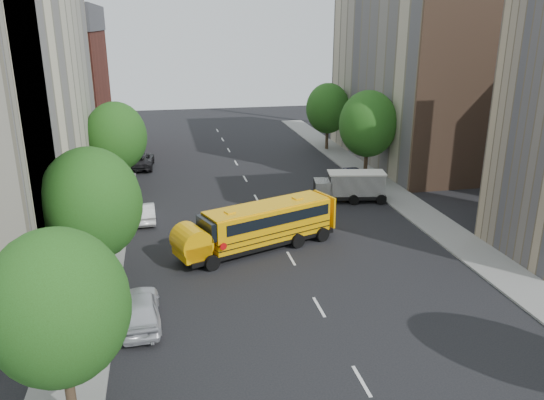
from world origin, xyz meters
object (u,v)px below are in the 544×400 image
object	(u,v)px
street_tree_0	(58,308)
safari_truck	(351,186)
street_tree_2	(116,137)
parked_car_0	(140,309)
parked_car_1	(145,212)
school_bus	(257,225)
parked_car_2	(140,160)
parked_car_4	(355,175)
street_tree_5	(328,108)
street_tree_1	(91,204)
street_tree_4	(368,124)

from	to	relation	value
street_tree_0	safari_truck	world-z (taller)	street_tree_0
street_tree_2	safari_truck	size ratio (longest dim) A/B	1.31
parked_car_0	parked_car_1	distance (m)	14.30
safari_truck	school_bus	bearing A→B (deg)	-128.34
parked_car_0	parked_car_2	distance (m)	29.84
school_bus	parked_car_4	bearing A→B (deg)	27.68
street_tree_5	school_bus	xyz separation A→B (m)	(-12.76, -26.12, -3.08)
parked_car_2	safari_truck	bearing A→B (deg)	142.69
parked_car_1	parked_car_2	xyz separation A→B (m)	(-0.75, 15.53, 0.10)
school_bus	safari_truck	bearing A→B (deg)	20.33
street_tree_2	street_tree_5	bearing A→B (deg)	28.61
parked_car_0	street_tree_5	bearing A→B (deg)	-122.77
street_tree_0	street_tree_5	bearing A→B (deg)	61.19
school_bus	safari_truck	world-z (taller)	school_bus
school_bus	parked_car_4	xyz separation A→B (m)	(11.36, 12.94, -0.98)
street_tree_2	safari_truck	distance (m)	19.65
street_tree_1	street_tree_5	world-z (taller)	street_tree_1
street_tree_1	street_tree_2	world-z (taller)	street_tree_1
street_tree_1	street_tree_4	bearing A→B (deg)	39.29
street_tree_2	street_tree_4	bearing A→B (deg)	0.00
school_bus	parked_car_1	distance (m)	9.79
school_bus	parked_car_4	distance (m)	17.25
parked_car_1	parked_car_4	world-z (taller)	parked_car_1
street_tree_4	parked_car_4	bearing A→B (deg)	-139.76
street_tree_1	street_tree_5	xyz separation A→B (m)	(22.00, 30.00, -0.25)
street_tree_0	parked_car_2	bearing A→B (deg)	87.78
street_tree_0	street_tree_4	bearing A→B (deg)	51.84
street_tree_1	parked_car_2	distance (m)	26.46
safari_truck	parked_car_1	bearing A→B (deg)	-165.02
parked_car_2	parked_car_0	bearing A→B (deg)	94.22
street_tree_2	parked_car_4	distance (m)	21.05
parked_car_4	parked_car_1	bearing A→B (deg)	-162.81
street_tree_2	parked_car_4	bearing A→B (deg)	-3.29
street_tree_1	parked_car_4	size ratio (longest dim) A/B	2.08
street_tree_2	street_tree_5	xyz separation A→B (m)	(22.00, 12.00, -0.12)
street_tree_5	parked_car_1	distance (m)	28.08
parked_car_4	street_tree_4	bearing A→B (deg)	38.70
street_tree_5	parked_car_1	world-z (taller)	street_tree_5
street_tree_1	parked_car_4	world-z (taller)	street_tree_1
street_tree_4	parked_car_0	world-z (taller)	street_tree_4
parked_car_0	street_tree_4	bearing A→B (deg)	-134.69
street_tree_4	parked_car_2	distance (m)	22.55
safari_truck	parked_car_0	size ratio (longest dim) A/B	1.26
street_tree_1	street_tree_4	xyz separation A→B (m)	(22.00, 18.00, 0.12)
street_tree_2	school_bus	distance (m)	17.18
street_tree_4	parked_car_4	size ratio (longest dim) A/B	2.13
school_bus	safari_truck	size ratio (longest dim) A/B	1.77
street_tree_1	safari_truck	size ratio (longest dim) A/B	1.34
school_bus	parked_car_4	size ratio (longest dim) A/B	2.75
street_tree_5	school_bus	world-z (taller)	street_tree_5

